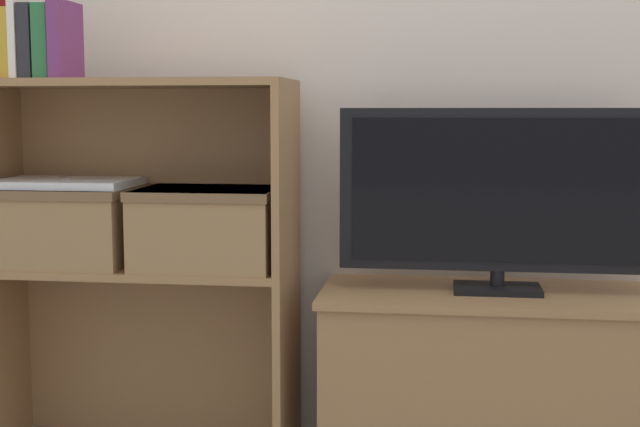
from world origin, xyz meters
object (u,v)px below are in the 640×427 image
Objects in this scene: tv at (499,194)px; book_charcoal at (35,42)px; book_crimson at (4,31)px; book_mustard at (15,44)px; storage_basket_left at (67,221)px; book_ivory at (24,28)px; book_forest at (50,42)px; laptop at (66,183)px; tv_stand at (495,379)px; book_plum at (66,40)px; storage_basket_right at (209,224)px.

tv is 1.24m from book_charcoal.
book_crimson is 1.38× the size of book_mustard.
storage_basket_left is (0.14, 0.04, -0.50)m from book_crimson.
storage_basket_left is (0.08, 0.04, -0.50)m from book_ivory.
laptop is (0.01, 0.04, -0.36)m from book_forest.
book_charcoal is 0.47m from storage_basket_left.
tv_stand is 2.46× the size of storage_basket_left.
book_plum is (0.04, 0.00, 0.00)m from book_forest.
book_plum is 0.54× the size of storage_basket_left.
tv is at bearing -90.00° from tv_stand.
tv_stand is 4.59× the size of book_plum.
laptop is (0.14, 0.04, -0.39)m from book_crimson.
book_crimson is 0.52m from storage_basket_left.
book_crimson reaches higher than book_charcoal.
book_forest is at bearing 0.00° from book_charcoal.
book_charcoal is at bearing 0.00° from book_mustard.
book_forest is 0.04m from book_plum.
book_charcoal is (-1.18, -0.08, 0.86)m from tv_stand.
tv_stand is 1.55m from book_crimson.
book_plum is (-1.10, -0.08, 0.39)m from tv.
laptop reaches higher than storage_basket_left.
book_ivory reaches higher than tv.
tv_stand is 1.46m from book_charcoal.
book_crimson is 0.09m from book_charcoal.
book_forest is at bearing -103.23° from laptop.
book_crimson reaches higher than laptop.
tv_stand is 2.50× the size of laptop.
tv reaches higher than laptop.
storage_basket_right is (0.52, 0.04, -0.50)m from book_crimson.
book_forest is (0.10, 0.00, 0.00)m from book_mustard.
book_ivory is 0.08m from book_forest.
book_charcoal is at bearing -174.58° from storage_basket_right.
book_charcoal is at bearing -176.04° from tv.
tv_stand is 1.40m from book_plum.
book_plum is 0.37m from laptop.
book_plum reaches higher than storage_basket_left.
book_ivory is 0.12m from book_plum.
book_plum reaches higher than laptop.
book_forest is 0.61m from storage_basket_right.
tv_stand is 4.82× the size of book_charcoal.
book_crimson is at bearing 180.00° from book_charcoal.
book_charcoal is at bearing 0.00° from book_crimson.
book_charcoal reaches higher than tv.
book_mustard is at bearing -175.20° from storage_basket_right.
book_ivory is 1.39× the size of book_charcoal.
book_plum is (0.11, 0.00, -0.03)m from book_ivory.
storage_basket_right is (-0.74, -0.04, -0.08)m from tv.
tv is at bearing 2.04° from storage_basket_left.
book_ivory is at bearing -174.92° from storage_basket_right.
book_plum is 0.59m from storage_basket_right.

